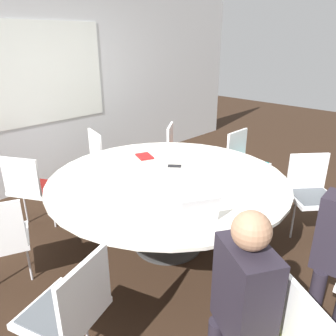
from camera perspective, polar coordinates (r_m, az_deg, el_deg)
The scene contains 13 objects.
ground_plane at distance 3.49m, azimuth 0.00°, elevation -13.10°, with size 16.00×16.00×0.00m, color black.
wall_back at distance 4.81m, azimuth -20.93°, elevation 12.75°, with size 8.00×0.07×2.70m.
conference_table at distance 3.15m, azimuth 0.00°, elevation -3.07°, with size 2.27×2.27×0.75m.
chair_2 at distance 3.71m, azimuth 23.66°, elevation -3.41°, with size 0.61×0.61×0.88m.
chair_3 at distance 4.36m, azimuth 13.15°, elevation 1.60°, with size 0.44×0.42×0.88m.
chair_4 at distance 4.59m, azimuth 1.93°, elevation 3.22°, with size 0.60×0.60×0.88m.
chair_5 at distance 4.44m, azimuth -10.84°, elevation 2.15°, with size 0.52×0.53×0.88m.
chair_6 at distance 3.79m, azimuth -22.77°, elevation -2.71°, with size 0.58×0.59×0.88m.
chair_8 at distance 2.16m, azimuth -16.70°, elevation -22.12°, with size 0.55×0.54×0.88m.
person_0 at distance 1.90m, azimuth 12.67°, elevation -21.05°, with size 0.37×0.42×1.23m.
laptop at distance 2.41m, azimuth 5.03°, elevation -7.98°, with size 0.38×0.37×0.21m.
spiral_notebook at distance 3.66m, azimuth -4.11°, elevation 2.05°, with size 0.22×0.25×0.02m.
cell_phone at distance 3.39m, azimuth 1.13°, elevation 0.35°, with size 0.14×0.15×0.01m.
Camera 1 is at (-2.07, -1.98, 2.00)m, focal length 35.00 mm.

